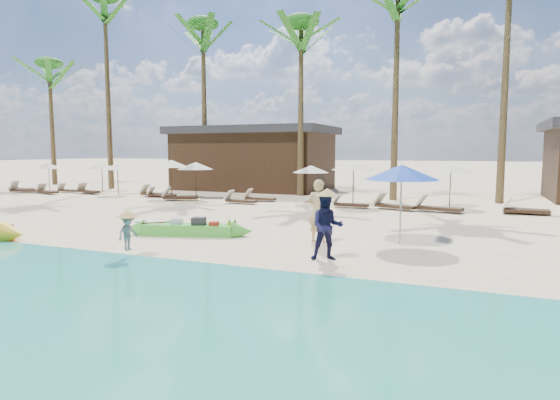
% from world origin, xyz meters
% --- Properties ---
extents(ground, '(240.00, 240.00, 0.00)m').
position_xyz_m(ground, '(0.00, 0.00, 0.00)').
color(ground, beige).
rests_on(ground, ground).
extents(wet_sand_strip, '(240.00, 4.50, 0.01)m').
position_xyz_m(wet_sand_strip, '(0.00, -5.00, 0.00)').
color(wet_sand_strip, tan).
rests_on(wet_sand_strip, ground).
extents(green_canoe, '(4.54, 1.57, 0.59)m').
position_xyz_m(green_canoe, '(-2.07, 0.42, 0.20)').
color(green_canoe, green).
rests_on(green_canoe, ground).
extents(tourist, '(0.70, 0.47, 1.85)m').
position_xyz_m(tourist, '(2.08, 0.94, 0.93)').
color(tourist, tan).
rests_on(tourist, ground).
extents(vendor_green, '(0.97, 0.87, 1.65)m').
position_xyz_m(vendor_green, '(2.95, -1.07, 0.82)').
color(vendor_green, '#15163B').
rests_on(vendor_green, ground).
extents(vendor_yellow, '(0.40, 0.62, 0.90)m').
position_xyz_m(vendor_yellow, '(-1.74, -2.70, 0.63)').
color(vendor_yellow, gray).
rests_on(vendor_yellow, ground).
extents(blue_umbrella, '(2.12, 2.12, 2.28)m').
position_xyz_m(blue_umbrella, '(4.31, 1.67, 2.06)').
color(blue_umbrella, '#99999E').
rests_on(blue_umbrella, ground).
extents(resort_parasol_0, '(1.77, 1.77, 1.83)m').
position_xyz_m(resort_parasol_0, '(-20.34, 11.23, 1.65)').
color(resort_parasol_0, '#362416').
rests_on(resort_parasol_0, ground).
extents(lounger_0_left, '(1.80, 0.65, 0.60)m').
position_xyz_m(lounger_0_left, '(-21.63, 10.05, 0.20)').
color(lounger_0_left, '#362416').
rests_on(lounger_0_left, ground).
extents(lounger_0_right, '(2.08, 1.21, 0.68)m').
position_xyz_m(lounger_0_right, '(-20.24, 9.22, 0.23)').
color(lounger_0_right, '#362416').
rests_on(lounger_0_right, ground).
extents(resort_parasol_1, '(1.83, 1.83, 1.89)m').
position_xyz_m(resort_parasol_1, '(-16.08, 11.62, 1.70)').
color(resort_parasol_1, '#362416').
rests_on(resort_parasol_1, ground).
extents(lounger_1_left, '(1.79, 0.88, 0.58)m').
position_xyz_m(lounger_1_left, '(-18.30, 9.23, 0.20)').
color(lounger_1_left, '#362416').
rests_on(lounger_1_left, ground).
extents(lounger_1_right, '(1.65, 0.54, 0.56)m').
position_xyz_m(lounger_1_right, '(-17.83, 10.45, 0.19)').
color(lounger_1_right, '#362416').
rests_on(lounger_1_right, ground).
extents(resort_parasol_2, '(1.85, 1.85, 1.90)m').
position_xyz_m(resort_parasol_2, '(-13.84, 10.55, 1.72)').
color(resort_parasol_2, '#362416').
rests_on(resort_parasol_2, ground).
extents(lounger_2_left, '(1.87, 0.99, 0.61)m').
position_xyz_m(lounger_2_left, '(-16.07, 10.32, 0.20)').
color(lounger_2_left, '#362416').
rests_on(lounger_2_left, ground).
extents(resort_parasol_3, '(2.10, 2.10, 2.16)m').
position_xyz_m(resort_parasol_3, '(-9.67, 10.21, 1.95)').
color(resort_parasol_3, '#362416').
rests_on(resort_parasol_3, ground).
extents(lounger_3_left, '(1.94, 0.70, 0.65)m').
position_xyz_m(lounger_3_left, '(-11.04, 10.42, 0.22)').
color(lounger_3_left, '#362416').
rests_on(lounger_3_left, ground).
extents(lounger_3_right, '(1.72, 0.78, 0.56)m').
position_xyz_m(lounger_3_right, '(-10.43, 10.15, 0.19)').
color(lounger_3_right, '#362416').
rests_on(lounger_3_right, ground).
extents(resort_parasol_4, '(2.00, 2.00, 2.06)m').
position_xyz_m(resort_parasol_4, '(-7.89, 9.97, 1.85)').
color(resort_parasol_4, '#362416').
rests_on(resort_parasol_4, ground).
extents(lounger_4_left, '(1.97, 1.18, 0.64)m').
position_xyz_m(lounger_4_left, '(-8.44, 9.07, 0.21)').
color(lounger_4_left, '#362416').
rests_on(lounger_4_left, ground).
extents(lounger_4_right, '(1.73, 0.59, 0.58)m').
position_xyz_m(lounger_4_right, '(-4.76, 9.07, 0.19)').
color(lounger_4_right, '#362416').
rests_on(lounger_4_right, ground).
extents(resort_parasol_5, '(1.87, 1.87, 1.92)m').
position_xyz_m(resort_parasol_5, '(-1.54, 10.85, 1.73)').
color(resort_parasol_5, '#362416').
rests_on(resort_parasol_5, ground).
extents(lounger_5_left, '(1.73, 0.61, 0.58)m').
position_xyz_m(lounger_5_left, '(-4.35, 10.47, 0.19)').
color(lounger_5_left, '#362416').
rests_on(lounger_5_left, ground).
extents(resort_parasol_6, '(2.11, 2.11, 2.17)m').
position_xyz_m(resort_parasol_6, '(0.81, 10.33, 1.96)').
color(resort_parasol_6, '#362416').
rests_on(resort_parasol_6, ground).
extents(lounger_6_left, '(1.71, 0.61, 0.57)m').
position_xyz_m(lounger_6_left, '(0.81, 9.52, 0.19)').
color(lounger_6_left, '#362416').
rests_on(lounger_6_left, ground).
extents(lounger_6_right, '(2.06, 1.23, 0.67)m').
position_xyz_m(lounger_6_right, '(2.85, 9.63, 0.22)').
color(lounger_6_right, '#362416').
rests_on(lounger_6_right, ground).
extents(resort_parasol_7, '(2.00, 2.00, 2.06)m').
position_xyz_m(resort_parasol_7, '(5.18, 11.69, 1.86)').
color(resort_parasol_7, '#362416').
rests_on(resort_parasol_7, ground).
extents(lounger_7_left, '(2.04, 0.96, 0.67)m').
position_xyz_m(lounger_7_left, '(4.76, 9.44, 0.22)').
color(lounger_7_left, '#362416').
rests_on(lounger_7_left, ground).
extents(lounger_7_right, '(1.92, 0.86, 0.63)m').
position_xyz_m(lounger_7_right, '(8.18, 10.34, 0.21)').
color(lounger_7_right, '#362416').
rests_on(lounger_7_right, ground).
extents(lounger_8_left, '(1.86, 0.63, 0.62)m').
position_xyz_m(lounger_8_left, '(8.15, 10.00, 0.21)').
color(lounger_8_left, '#362416').
rests_on(lounger_8_left, ground).
extents(palm_0, '(2.08, 2.08, 9.90)m').
position_xyz_m(palm_0, '(-24.62, 15.48, 8.11)').
color(palm_0, brown).
rests_on(palm_0, ground).
extents(palm_1, '(2.08, 2.08, 13.60)m').
position_xyz_m(palm_1, '(-17.59, 14.06, 10.82)').
color(palm_1, brown).
rests_on(palm_1, ground).
extents(palm_2, '(2.08, 2.08, 11.33)m').
position_xyz_m(palm_2, '(-10.45, 15.08, 9.18)').
color(palm_2, brown).
rests_on(palm_2, ground).
extents(palm_3, '(2.08, 2.08, 10.52)m').
position_xyz_m(palm_3, '(-3.36, 14.27, 8.58)').
color(palm_3, brown).
rests_on(palm_3, ground).
extents(palm_4, '(2.08, 2.08, 11.70)m').
position_xyz_m(palm_4, '(2.15, 14.01, 9.45)').
color(palm_4, brown).
rests_on(palm_4, ground).
extents(pavilion_west, '(10.80, 6.60, 4.30)m').
position_xyz_m(pavilion_west, '(-8.00, 17.50, 2.19)').
color(pavilion_west, '#362416').
rests_on(pavilion_west, ground).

